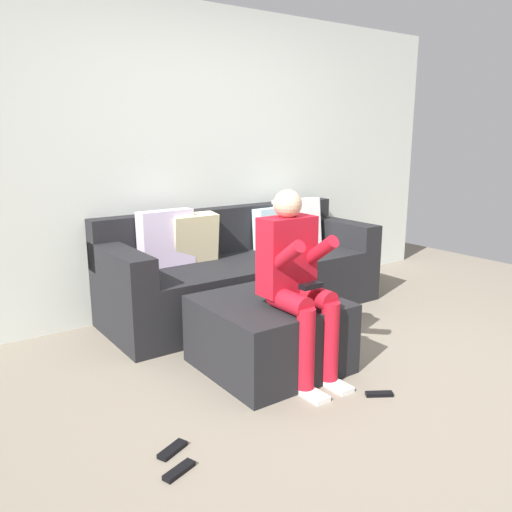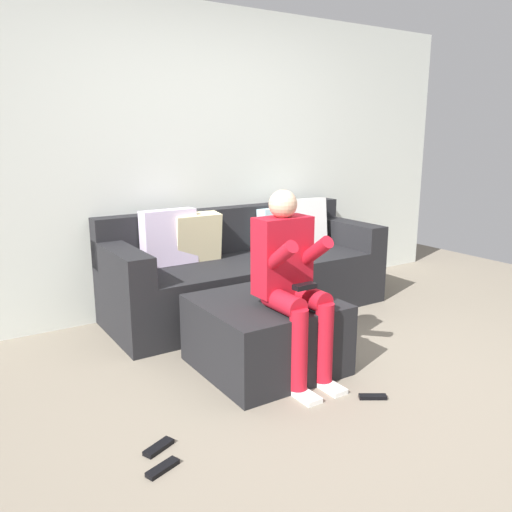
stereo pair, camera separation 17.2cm
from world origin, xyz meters
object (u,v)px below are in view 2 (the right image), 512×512
at_px(remote_under_side_table, 159,447).
at_px(remote_by_storage_bin, 163,468).
at_px(couch_sectional, 246,272).
at_px(person_seated, 292,278).
at_px(ottoman, 265,334).
at_px(remote_near_ottoman, 373,397).

bearing_deg(remote_under_side_table, remote_by_storage_bin, -129.71).
bearing_deg(couch_sectional, person_seated, -109.38).
bearing_deg(couch_sectional, ottoman, -115.31).
relative_size(couch_sectional, person_seated, 2.04).
bearing_deg(remote_by_storage_bin, remote_under_side_table, 54.81).
bearing_deg(couch_sectional, remote_under_side_table, -133.28).
bearing_deg(remote_by_storage_bin, couch_sectional, 29.92).
height_order(remote_by_storage_bin, remote_under_side_table, same).
bearing_deg(remote_by_storage_bin, remote_near_ottoman, -20.59).
xyz_separation_m(ottoman, person_seated, (0.05, -0.20, 0.41)).
distance_m(person_seated, remote_near_ottoman, 0.82).
relative_size(ottoman, remote_under_side_table, 5.03).
bearing_deg(remote_by_storage_bin, ottoman, 14.47).
distance_m(ottoman, remote_by_storage_bin, 1.19).
relative_size(couch_sectional, remote_near_ottoman, 15.03).
relative_size(person_seated, remote_under_side_table, 7.12).
height_order(person_seated, remote_by_storage_bin, person_seated).
bearing_deg(ottoman, remote_by_storage_bin, -146.80).
relative_size(person_seated, remote_by_storage_bin, 7.02).
bearing_deg(ottoman, remote_near_ottoman, -67.66).
distance_m(couch_sectional, person_seated, 1.33).
xyz_separation_m(ottoman, remote_under_side_table, (-0.93, -0.48, -0.21)).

